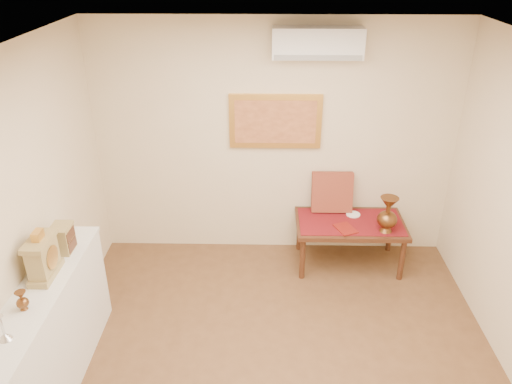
{
  "coord_description": "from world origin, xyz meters",
  "views": [
    {
      "loc": [
        -0.1,
        -2.94,
        3.36
      ],
      "look_at": [
        -0.19,
        1.15,
        1.29
      ],
      "focal_mm": 35.0,
      "sensor_mm": 36.0,
      "label": 1
    }
  ],
  "objects_px": {
    "brass_urn_tall": "(388,211)",
    "mantel_clock": "(43,257)",
    "low_table": "(350,227)",
    "wooden_chest": "(63,238)",
    "display_ledge": "(47,345)"
  },
  "relations": [
    {
      "from": "mantel_clock",
      "to": "low_table",
      "type": "height_order",
      "value": "mantel_clock"
    },
    {
      "from": "mantel_clock",
      "to": "wooden_chest",
      "type": "relative_size",
      "value": 1.68
    },
    {
      "from": "display_ledge",
      "to": "mantel_clock",
      "type": "bearing_deg",
      "value": 90.71
    },
    {
      "from": "brass_urn_tall",
      "to": "wooden_chest",
      "type": "bearing_deg",
      "value": -160.29
    },
    {
      "from": "brass_urn_tall",
      "to": "wooden_chest",
      "type": "xyz_separation_m",
      "value": [
        -3.01,
        -1.08,
        0.3
      ]
    },
    {
      "from": "display_ledge",
      "to": "wooden_chest",
      "type": "distance_m",
      "value": 0.86
    },
    {
      "from": "brass_urn_tall",
      "to": "low_table",
      "type": "distance_m",
      "value": 0.51
    },
    {
      "from": "brass_urn_tall",
      "to": "low_table",
      "type": "height_order",
      "value": "brass_urn_tall"
    },
    {
      "from": "display_ledge",
      "to": "wooden_chest",
      "type": "height_order",
      "value": "wooden_chest"
    },
    {
      "from": "mantel_clock",
      "to": "low_table",
      "type": "distance_m",
      "value": 3.2
    },
    {
      "from": "low_table",
      "to": "display_ledge",
      "type": "bearing_deg",
      "value": -144.9
    },
    {
      "from": "display_ledge",
      "to": "low_table",
      "type": "xyz_separation_m",
      "value": [
        2.67,
        1.88,
        -0.01
      ]
    },
    {
      "from": "brass_urn_tall",
      "to": "low_table",
      "type": "relative_size",
      "value": 0.41
    },
    {
      "from": "display_ledge",
      "to": "wooden_chest",
      "type": "relative_size",
      "value": 8.28
    },
    {
      "from": "brass_urn_tall",
      "to": "mantel_clock",
      "type": "xyz_separation_m",
      "value": [
        -3.02,
        -1.43,
        0.35
      ]
    }
  ]
}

